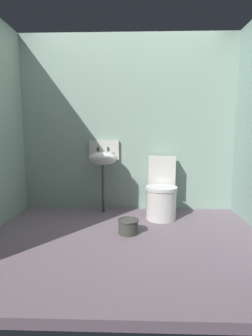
# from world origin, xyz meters

# --- Properties ---
(ground_plane) EXTENTS (3.37, 2.42, 0.08)m
(ground_plane) POSITION_xyz_m (0.00, 0.00, -0.04)
(ground_plane) COLOR slate
(wall_back) EXTENTS (3.37, 0.10, 2.43)m
(wall_back) POSITION_xyz_m (0.00, 1.06, 1.22)
(wall_back) COLOR #8DA89A
(wall_back) RESTS_ON ground
(toilet_near_wall) EXTENTS (0.45, 0.63, 0.78)m
(toilet_near_wall) POSITION_xyz_m (0.45, 0.66, 0.32)
(toilet_near_wall) COLOR silver
(toilet_near_wall) RESTS_ON ground
(sink) EXTENTS (0.42, 0.34, 0.99)m
(sink) POSITION_xyz_m (-0.33, 0.85, 0.75)
(sink) COLOR #3E4039
(sink) RESTS_ON ground
(bucket) EXTENTS (0.23, 0.23, 0.16)m
(bucket) POSITION_xyz_m (0.03, 0.08, 0.08)
(bucket) COLOR #3E4039
(bucket) RESTS_ON ground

